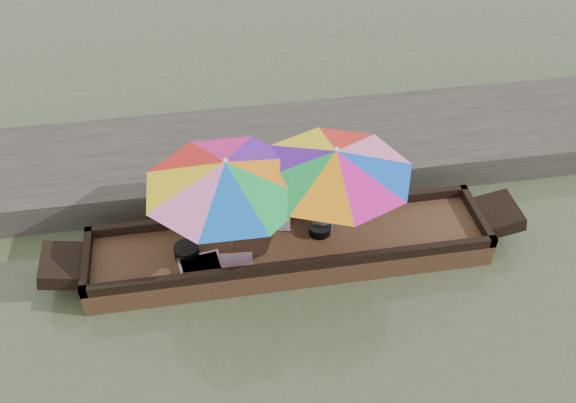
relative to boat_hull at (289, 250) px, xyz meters
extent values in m
plane|color=#404A2F|center=(0.00, 0.00, -0.17)|extent=(80.00, 80.00, 0.00)
cube|color=#2D2B26|center=(0.00, 2.20, 0.08)|extent=(22.00, 2.20, 0.50)
cube|color=#352415|center=(0.00, 0.00, 0.00)|extent=(5.62, 1.20, 0.35)
cylinder|color=black|center=(-1.42, -0.06, 0.27)|extent=(0.34, 0.34, 0.18)
cube|color=silver|center=(-1.25, -0.32, 0.22)|extent=(0.62, 0.47, 0.09)
cube|color=silver|center=(-0.84, -0.36, 0.21)|extent=(0.59, 0.43, 0.06)
cylinder|color=black|center=(0.45, 0.08, 0.24)|extent=(0.29, 0.29, 0.14)
cube|color=silver|center=(-0.07, 0.33, 0.30)|extent=(0.31, 0.27, 0.26)
imported|color=#463F3C|center=(0.52, 0.23, 0.71)|extent=(0.54, 0.37, 1.06)
camera|label=1|loc=(-1.07, -6.29, 6.52)|focal=40.00mm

